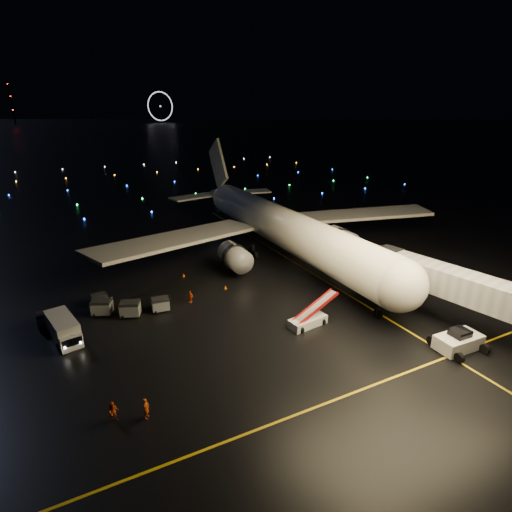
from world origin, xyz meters
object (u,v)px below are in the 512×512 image
object	(u,v)px
belt_loader	(308,313)
crew_c	(190,297)
crew_b	(114,412)
pushback_tug	(459,339)
crew_a	(146,408)
service_truck	(63,328)
airliner	(272,202)
baggage_cart_2	(130,309)
baggage_cart_1	(99,300)
baggage_cart_0	(161,304)
baggage_cart_3	(102,307)
baggage_cart_4	(47,319)

from	to	relation	value
belt_loader	crew_c	world-z (taller)	belt_loader
crew_b	pushback_tug	bearing A→B (deg)	-0.57
crew_a	service_truck	bearing A→B (deg)	53.89
airliner	service_truck	size ratio (longest dim) A/B	8.59
pushback_tug	baggage_cart_2	distance (m)	35.76
pushback_tug	baggage_cart_1	size ratio (longest dim) A/B	2.60
belt_loader	baggage_cart_0	bearing A→B (deg)	134.27
crew_c	crew_b	bearing A→B (deg)	-67.87
airliner	crew_c	world-z (taller)	airliner
baggage_cart_1	crew_b	bearing A→B (deg)	-99.17
service_truck	crew_a	size ratio (longest dim) A/B	3.90
service_truck	belt_loader	bearing A→B (deg)	-33.27
baggage_cart_3	baggage_cart_0	bearing A→B (deg)	4.36
baggage_cart_0	baggage_cart_4	xyz separation A→B (m)	(-12.16, 2.01, 0.04)
baggage_cart_1	airliner	bearing A→B (deg)	10.66
baggage_cart_3	baggage_cart_4	world-z (taller)	baggage_cart_3
crew_a	crew_b	distance (m)	2.46
airliner	baggage_cart_1	world-z (taller)	airliner
belt_loader	pushback_tug	bearing A→B (deg)	-52.25
belt_loader	crew_a	distance (m)	20.29
crew_b	crew_c	xyz separation A→B (m)	(11.69, 16.93, -0.10)
crew_c	baggage_cart_3	size ratio (longest dim) A/B	0.71
baggage_cart_0	baggage_cart_3	world-z (taller)	baggage_cart_3
service_truck	baggage_cart_3	distance (m)	5.77
baggage_cart_0	baggage_cart_1	size ratio (longest dim) A/B	1.10
crew_b	baggage_cart_0	xyz separation A→B (m)	(7.80, 16.38, -0.04)
airliner	crew_a	world-z (taller)	airliner
crew_a	crew_b	size ratio (longest dim) A/B	1.02
baggage_cart_4	baggage_cart_2	bearing A→B (deg)	-14.75
belt_loader	crew_a	xyz separation A→B (m)	(-19.29, -6.26, -0.69)
pushback_tug	baggage_cart_2	bearing A→B (deg)	144.27
belt_loader	baggage_cart_4	world-z (taller)	belt_loader
service_truck	baggage_cart_1	world-z (taller)	service_truck
baggage_cart_1	baggage_cart_2	xyz separation A→B (m)	(2.90, -4.48, 0.16)
baggage_cart_1	baggage_cart_3	world-z (taller)	baggage_cart_3
crew_c	baggage_cart_3	bearing A→B (deg)	-132.42
belt_loader	service_truck	distance (m)	26.21
pushback_tug	crew_b	xyz separation A→B (m)	(-32.51, 5.31, -0.23)
pushback_tug	baggage_cart_2	world-z (taller)	pushback_tug
crew_b	baggage_cart_4	world-z (taller)	baggage_cart_4
airliner	crew_c	bearing A→B (deg)	-145.37
baggage_cart_3	pushback_tug	bearing A→B (deg)	-14.09
crew_c	baggage_cart_1	distance (m)	11.11
baggage_cart_2	baggage_cart_4	distance (m)	8.85
pushback_tug	crew_b	world-z (taller)	pushback_tug
crew_c	baggage_cart_4	bearing A→B (deg)	-128.45
belt_loader	baggage_cart_3	bearing A→B (deg)	139.54
belt_loader	baggage_cart_2	size ratio (longest dim) A/B	2.99
baggage_cart_2	baggage_cart_1	bearing A→B (deg)	145.10
airliner	baggage_cart_3	size ratio (longest dim) A/B	27.09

